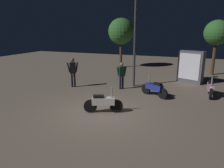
% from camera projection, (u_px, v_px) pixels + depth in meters
% --- Properties ---
extents(ground_plane, '(40.00, 40.00, 0.00)m').
position_uv_depth(ground_plane, '(102.00, 113.00, 8.67)').
color(ground_plane, '#756656').
extents(motorcycle_white_foreground, '(1.58, 0.71, 1.11)m').
position_uv_depth(motorcycle_white_foreground, '(103.00, 103.00, 8.60)').
color(motorcycle_white_foreground, black).
rests_on(motorcycle_white_foreground, ground_plane).
extents(motorcycle_blue_parked_left, '(1.51, 0.88, 1.11)m').
position_uv_depth(motorcycle_blue_parked_left, '(154.00, 88.00, 10.70)').
color(motorcycle_blue_parked_left, black).
rests_on(motorcycle_blue_parked_left, ground_plane).
extents(motorcycle_pink_parked_right, '(0.31, 1.66, 1.11)m').
position_uv_depth(motorcycle_pink_parked_right, '(210.00, 88.00, 10.74)').
color(motorcycle_pink_parked_right, black).
rests_on(motorcycle_pink_parked_right, ground_plane).
extents(person_rider_beside, '(0.61, 0.45, 1.78)m').
position_uv_depth(person_rider_beside, '(73.00, 70.00, 12.30)').
color(person_rider_beside, black).
rests_on(person_rider_beside, ground_plane).
extents(person_bystander_far, '(0.53, 0.52, 1.58)m').
position_uv_depth(person_bystander_far, '(122.00, 73.00, 11.92)').
color(person_bystander_far, black).
rests_on(person_bystander_far, ground_plane).
extents(streetlamp_near, '(0.36, 0.36, 5.75)m').
position_uv_depth(streetlamp_near, '(135.00, 26.00, 11.91)').
color(streetlamp_near, '#38383D').
rests_on(streetlamp_near, ground_plane).
extents(tree_left_bg, '(1.86, 1.86, 4.13)m').
position_uv_depth(tree_left_bg, '(217.00, 33.00, 15.21)').
color(tree_left_bg, '#4C331E').
rests_on(tree_left_bg, ground_plane).
extents(tree_center_bg, '(2.32, 2.32, 4.43)m').
position_uv_depth(tree_center_bg, '(121.00, 31.00, 18.40)').
color(tree_center_bg, '#4C331E').
rests_on(tree_center_bg, ground_plane).
extents(kiosk_billboard, '(1.67, 1.07, 2.10)m').
position_uv_depth(kiosk_billboard, '(191.00, 67.00, 13.38)').
color(kiosk_billboard, '#595960').
rests_on(kiosk_billboard, ground_plane).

